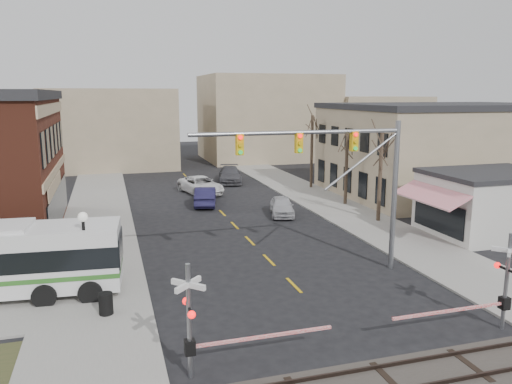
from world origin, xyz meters
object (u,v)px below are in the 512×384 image
trash_bin (106,304)px  car_d (230,175)px  street_lamp (84,237)px  car_a (282,206)px  pedestrian_near (95,276)px  pedestrian_far (72,258)px  traffic_signal_mast (344,165)px  rr_crossing_east (498,284)px  car_c (201,185)px  rr_crossing_west (202,321)px  car_b (205,196)px

trash_bin → car_d: (12.91, 30.64, 0.25)m
street_lamp → car_a: bearing=42.8°
pedestrian_near → pedestrian_far: bearing=39.6°
pedestrian_near → trash_bin: bearing=-151.4°
pedestrian_near → traffic_signal_mast: bearing=-75.0°
rr_crossing_east → car_c: size_ratio=0.95×
traffic_signal_mast → car_a: (1.35, 13.13, -5.06)m
rr_crossing_west → pedestrian_near: rr_crossing_west is taller
rr_crossing_east → car_d: bearing=93.2°
rr_crossing_west → trash_bin: size_ratio=5.99×
street_lamp → pedestrian_far: 4.08m
traffic_signal_mast → car_c: (-3.18, 23.53, -4.98)m
traffic_signal_mast → rr_crossing_west: traffic_signal_mast is taller
street_lamp → car_a: street_lamp is taller
car_c → pedestrian_far: (-10.40, -20.00, 0.23)m
traffic_signal_mast → pedestrian_near: traffic_signal_mast is taller
traffic_signal_mast → car_d: (0.97, 28.73, -4.96)m
car_b → pedestrian_far: (-9.85, -14.80, 0.24)m
rr_crossing_west → car_b: size_ratio=1.15×
car_c → car_b: bearing=-110.8°
car_a → car_d: car_d is taller
street_lamp → pedestrian_near: (0.32, 0.53, -2.10)m
trash_bin → car_a: car_a is taller
traffic_signal_mast → car_b: size_ratio=2.27×
trash_bin → car_c: size_ratio=0.16×
traffic_signal_mast → car_a: traffic_signal_mast is taller
rr_crossing_east → car_c: rr_crossing_east is taller
street_lamp → pedestrian_near: street_lamp is taller
car_a → traffic_signal_mast: bearing=-80.7°
rr_crossing_west → street_lamp: size_ratio=1.38×
car_a → car_b: (-5.07, 5.20, 0.07)m
rr_crossing_east → car_a: (-1.67, 20.78, -1.23)m
car_a → pedestrian_far: size_ratio=2.34×
rr_crossing_west → car_d: size_ratio=0.97×
street_lamp → trash_bin: street_lamp is taller
street_lamp → pedestrian_near: 2.19m
trash_bin → pedestrian_far: pedestrian_far is taller
traffic_signal_mast → car_d: traffic_signal_mast is taller
rr_crossing_west → car_a: 23.11m
car_c → car_a: bearing=-81.3°
rr_crossing_east → car_d: 36.45m
rr_crossing_west → car_b: (5.09, 25.91, -1.16)m
trash_bin → pedestrian_far: size_ratio=0.51×
car_c → car_d: (4.15, 5.20, 0.02)m
car_a → car_b: size_ratio=0.88×
trash_bin → car_b: car_b is taller
traffic_signal_mast → street_lamp: 13.02m
trash_bin → pedestrian_far: bearing=106.8°
car_d → pedestrian_near: pedestrian_near is taller
street_lamp → car_a: 19.33m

